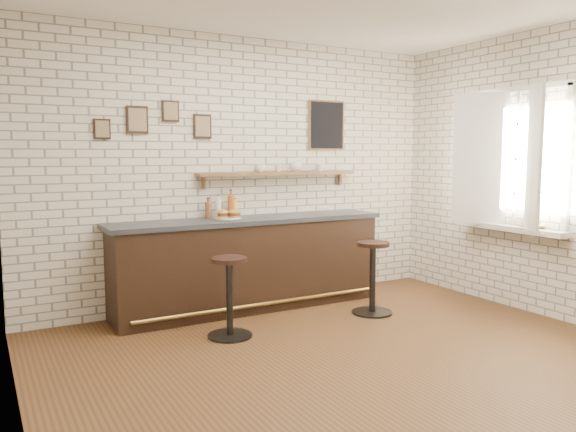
# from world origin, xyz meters

# --- Properties ---
(ground) EXTENTS (5.00, 5.00, 0.00)m
(ground) POSITION_xyz_m (0.00, 0.00, 0.00)
(ground) COLOR brown
(ground) RESTS_ON ground
(bar_counter) EXTENTS (3.10, 0.65, 1.01)m
(bar_counter) POSITION_xyz_m (-0.08, 1.70, 0.51)
(bar_counter) COLOR black
(bar_counter) RESTS_ON ground
(sandwich_plate) EXTENTS (0.28, 0.28, 0.01)m
(sandwich_plate) POSITION_xyz_m (-0.32, 1.74, 1.02)
(sandwich_plate) COLOR white
(sandwich_plate) RESTS_ON bar_counter
(ciabatta_sandwich) EXTENTS (0.26, 0.18, 0.08)m
(ciabatta_sandwich) POSITION_xyz_m (-0.30, 1.74, 1.06)
(ciabatta_sandwich) COLOR tan
(ciabatta_sandwich) RESTS_ON sandwich_plate
(potato_chips) EXTENTS (0.27, 0.19, 0.00)m
(potato_chips) POSITION_xyz_m (-0.33, 1.74, 1.02)
(potato_chips) COLOR #C78D46
(potato_chips) RESTS_ON sandwich_plate
(bitters_bottle_brown) EXTENTS (0.07, 0.07, 0.22)m
(bitters_bottle_brown) POSITION_xyz_m (-0.48, 1.89, 1.10)
(bitters_bottle_brown) COLOR brown
(bitters_bottle_brown) RESTS_ON bar_counter
(bitters_bottle_white) EXTENTS (0.07, 0.07, 0.25)m
(bitters_bottle_white) POSITION_xyz_m (-0.37, 1.89, 1.11)
(bitters_bottle_white) COLOR silver
(bitters_bottle_white) RESTS_ON bar_counter
(bitters_bottle_amber) EXTENTS (0.07, 0.07, 0.31)m
(bitters_bottle_amber) POSITION_xyz_m (-0.21, 1.89, 1.14)
(bitters_bottle_amber) COLOR #A44C1A
(bitters_bottle_amber) RESTS_ON bar_counter
(condiment_bottle_yellow) EXTENTS (0.07, 0.07, 0.21)m
(condiment_bottle_yellow) POSITION_xyz_m (-0.17, 1.89, 1.10)
(condiment_bottle_yellow) COLOR yellow
(condiment_bottle_yellow) RESTS_ON bar_counter
(bar_stool_left) EXTENTS (0.42, 0.42, 0.75)m
(bar_stool_left) POSITION_xyz_m (-0.67, 0.90, 0.40)
(bar_stool_left) COLOR black
(bar_stool_left) RESTS_ON ground
(bar_stool_right) EXTENTS (0.45, 0.45, 0.78)m
(bar_stool_right) POSITION_xyz_m (0.98, 0.87, 0.42)
(bar_stool_right) COLOR black
(bar_stool_right) RESTS_ON ground
(wall_shelf) EXTENTS (2.00, 0.18, 0.18)m
(wall_shelf) POSITION_xyz_m (0.40, 1.90, 1.48)
(wall_shelf) COLOR brown
(wall_shelf) RESTS_ON ground
(shelf_cup_a) EXTENTS (0.12, 0.12, 0.09)m
(shelf_cup_a) POSITION_xyz_m (0.17, 1.90, 1.54)
(shelf_cup_a) COLOR white
(shelf_cup_a) RESTS_ON wall_shelf
(shelf_cup_b) EXTENTS (0.12, 0.12, 0.08)m
(shelf_cup_b) POSITION_xyz_m (0.39, 1.90, 1.54)
(shelf_cup_b) COLOR white
(shelf_cup_b) RESTS_ON wall_shelf
(shelf_cup_c) EXTENTS (0.14, 0.14, 0.11)m
(shelf_cup_c) POSITION_xyz_m (0.63, 1.90, 1.55)
(shelf_cup_c) COLOR white
(shelf_cup_c) RESTS_ON wall_shelf
(shelf_cup_d) EXTENTS (0.10, 0.10, 0.09)m
(shelf_cup_d) POSITION_xyz_m (0.96, 1.90, 1.55)
(shelf_cup_d) COLOR white
(shelf_cup_d) RESTS_ON wall_shelf
(back_wall_decor) EXTENTS (2.96, 0.02, 0.56)m
(back_wall_decor) POSITION_xyz_m (0.23, 1.98, 2.05)
(back_wall_decor) COLOR black
(back_wall_decor) RESTS_ON ground
(window_sill) EXTENTS (0.20, 1.35, 0.06)m
(window_sill) POSITION_xyz_m (2.40, 0.30, 0.90)
(window_sill) COLOR white
(window_sill) RESTS_ON ground
(casement_window) EXTENTS (0.40, 1.30, 1.56)m
(casement_window) POSITION_xyz_m (2.36, 0.30, 1.65)
(casement_window) COLOR white
(casement_window) RESTS_ON ground
(book_lower) EXTENTS (0.18, 0.23, 0.02)m
(book_lower) POSITION_xyz_m (2.38, 0.07, 0.94)
(book_lower) COLOR tan
(book_lower) RESTS_ON window_sill
(book_upper) EXTENTS (0.26, 0.26, 0.02)m
(book_upper) POSITION_xyz_m (2.38, 0.05, 0.96)
(book_upper) COLOR tan
(book_upper) RESTS_ON book_lower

